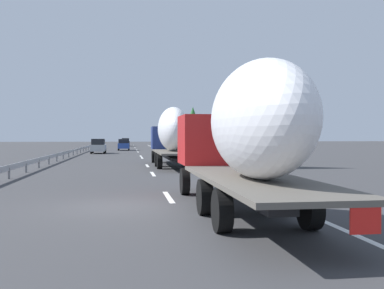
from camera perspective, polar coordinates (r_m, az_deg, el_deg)
ground_plane at (r=54.68m, az=-8.57°, el=-1.33°), size 260.00×260.00×0.00m
lane_stripe_0 at (r=16.86m, az=-3.03°, el=-6.72°), size 3.20×0.20×0.01m
lane_stripe_1 at (r=27.04m, az=-5.03°, el=-3.78°), size 3.20×0.20×0.01m
lane_stripe_2 at (r=34.50m, az=-5.74°, el=-2.72°), size 3.20×0.20×0.01m
lane_stripe_3 at (r=47.03m, az=-6.42°, el=-1.71°), size 3.20×0.20×0.01m
lane_stripe_4 at (r=51.06m, az=-6.57°, el=-1.49°), size 3.20×0.20×0.01m
lane_stripe_5 at (r=64.65m, az=-6.93°, el=-0.95°), size 3.20×0.20×0.01m
lane_stripe_6 at (r=74.10m, az=-7.10°, el=-0.69°), size 3.20×0.20×0.01m
lane_stripe_7 at (r=88.98m, az=-7.30°, el=-0.40°), size 3.20×0.20×0.01m
lane_stripe_8 at (r=87.02m, az=-7.28°, el=-0.43°), size 3.20×0.20×0.01m
lane_stripe_9 at (r=113.09m, az=-7.51°, el=-0.08°), size 3.20×0.20×0.01m
edge_line_right at (r=59.90m, az=-3.28°, el=-1.11°), size 110.00×0.20×0.01m
truck_lead at (r=33.85m, az=-2.65°, el=1.38°), size 13.43×2.55×4.42m
truck_trailing at (r=12.92m, az=6.64°, el=1.46°), size 12.62×2.55×4.22m
car_silver_hatch at (r=59.94m, az=-11.90°, el=-0.21°), size 4.36×1.88×1.93m
car_black_suv at (r=101.70m, az=-8.51°, el=0.30°), size 4.42×1.84×1.83m
car_blue_sedan at (r=72.39m, az=-8.74°, el=-0.01°), size 4.36×1.84×1.82m
road_sign at (r=52.89m, az=-1.31°, el=1.08°), size 0.10×0.90×3.32m
tree_0 at (r=32.94m, az=9.45°, el=3.81°), size 3.07×3.07×6.31m
tree_1 at (r=33.20m, az=9.21°, el=3.24°), size 2.56×2.56×5.87m
tree_2 at (r=70.04m, az=0.11°, el=2.80°), size 3.49×3.49×6.90m
tree_3 at (r=46.68m, az=4.16°, el=3.11°), size 3.49×3.49×6.54m
guardrail_median at (r=58.00m, az=-14.49°, el=-0.64°), size 94.00×0.10×0.76m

